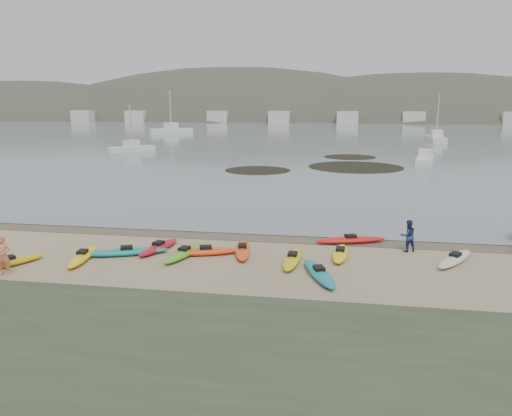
# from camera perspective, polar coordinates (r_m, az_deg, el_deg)

# --- Properties ---
(ground) EXTENTS (600.00, 600.00, 0.00)m
(ground) POSITION_cam_1_polar(r_m,az_deg,el_deg) (27.22, 0.00, -3.09)
(ground) COLOR tan
(ground) RESTS_ON ground
(wet_sand) EXTENTS (60.00, 60.00, 0.00)m
(wet_sand) POSITION_cam_1_polar(r_m,az_deg,el_deg) (26.94, -0.11, -3.24)
(wet_sand) COLOR brown
(wet_sand) RESTS_ON ground
(water) EXTENTS (1200.00, 1200.00, 0.00)m
(water) POSITION_cam_1_polar(r_m,az_deg,el_deg) (326.01, 9.06, 10.66)
(water) COLOR slate
(water) RESTS_ON ground
(bluff) EXTENTS (60.00, 8.00, 2.00)m
(bluff) POSITION_cam_1_polar(r_m,az_deg,el_deg) (11.29, -16.24, -21.24)
(bluff) COLOR #475138
(bluff) RESTS_ON ground
(kayaks) EXTENTS (21.91, 8.68, 0.34)m
(kayaks) POSITION_cam_1_polar(r_m,az_deg,el_deg) (23.28, -2.77, -5.31)
(kayaks) COLOR red
(kayaks) RESTS_ON ground
(person_west) EXTENTS (0.69, 0.52, 1.71)m
(person_west) POSITION_cam_1_polar(r_m,az_deg,el_deg) (23.29, -26.93, -4.88)
(person_west) COLOR #D47D54
(person_west) RESTS_ON ground
(person_east) EXTENTS (0.91, 0.81, 1.57)m
(person_east) POSITION_cam_1_polar(r_m,az_deg,el_deg) (25.16, 16.98, -3.06)
(person_east) COLOR navy
(person_east) RESTS_ON ground
(kelp_mats) EXTENTS (18.93, 21.54, 0.04)m
(kelp_mats) POSITION_cam_1_polar(r_m,az_deg,el_deg) (57.60, 8.76, 4.85)
(kelp_mats) COLOR black
(kelp_mats) RESTS_ON water
(moored_boats) EXTENTS (96.68, 78.76, 1.33)m
(moored_boats) POSITION_cam_1_polar(r_m,az_deg,el_deg) (101.95, 10.53, 8.19)
(moored_boats) COLOR silver
(moored_boats) RESTS_ON ground
(far_hills) EXTENTS (550.00, 135.00, 80.00)m
(far_hills) POSITION_cam_1_polar(r_m,az_deg,el_deg) (223.82, 18.70, 5.51)
(far_hills) COLOR #384235
(far_hills) RESTS_ON ground
(far_town) EXTENTS (199.00, 5.00, 4.00)m
(far_town) POSITION_cam_1_polar(r_m,az_deg,el_deg) (170.99, 10.37, 10.15)
(far_town) COLOR beige
(far_town) RESTS_ON ground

